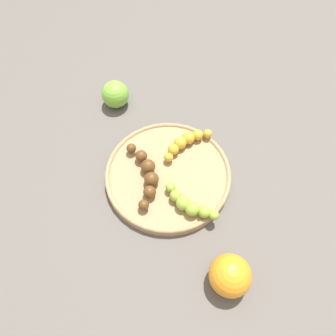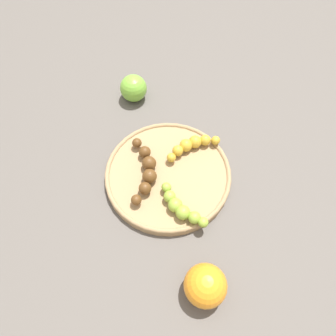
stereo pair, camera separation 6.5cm
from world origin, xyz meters
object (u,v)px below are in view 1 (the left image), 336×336
Objects in this scene: banana_spotted at (186,142)px; apple_green at (115,94)px; banana_green at (189,205)px; fruit_bowl at (168,174)px; banana_overripe at (146,173)px; orange_fruit at (230,275)px.

apple_green is (0.05, -0.22, 0.00)m from banana_spotted.
apple_green reaches higher than banana_green.
fruit_bowl is 0.09m from banana_green.
banana_green is at bearing 83.94° from apple_green.
banana_overripe reaches higher than banana_spotted.
banana_spotted is at bearing 103.59° from apple_green.
apple_green reaches higher than banana_spotted.
orange_fruit is at bearing -67.02° from banana_overripe.
apple_green is 0.50m from orange_fruit.
banana_green is 0.15m from banana_spotted.
apple_green is (-0.02, -0.25, 0.02)m from fruit_bowl.
banana_spotted is at bearing -143.50° from banana_green.
apple_green reaches higher than fruit_bowl.
apple_green is (-0.04, -0.34, 0.00)m from banana_green.
banana_spotted is (-0.09, -0.13, -0.00)m from banana_green.
orange_fruit reaches higher than banana_overripe.
fruit_bowl is at bearing 85.17° from apple_green.
fruit_bowl is 0.05m from banana_overripe.
banana_spotted is (-0.07, -0.03, 0.02)m from fruit_bowl.
banana_green reaches higher than fruit_bowl.
orange_fruit is (0.04, 0.24, 0.03)m from fruit_bowl.
fruit_bowl is 0.25m from apple_green.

